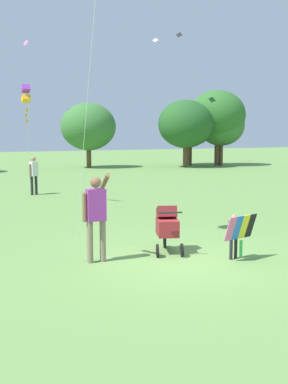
% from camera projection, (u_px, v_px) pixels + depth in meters
% --- Properties ---
extents(ground_plane, '(120.00, 120.00, 0.00)m').
position_uv_depth(ground_plane, '(181.00, 261.00, 9.55)').
color(ground_plane, '#668E47').
extents(treeline_distant, '(42.46, 6.67, 6.01)m').
position_uv_depth(treeline_distant, '(72.00, 122.00, 32.92)').
color(treeline_distant, brown).
rests_on(treeline_distant, ground).
extents(child_with_butterfly_kite, '(0.81, 0.42, 0.95)m').
position_uv_depth(child_with_butterfly_kite, '(236.00, 231.00, 9.62)').
color(child_with_butterfly_kite, '#232328').
rests_on(child_with_butterfly_kite, ground).
extents(person_adult_flyer, '(0.59, 0.52, 1.81)m').
position_uv_depth(person_adult_flyer, '(96.00, 211.00, 9.38)').
color(person_adult_flyer, '#7F705B').
rests_on(person_adult_flyer, ground).
extents(stroller, '(0.77, 1.12, 1.03)m').
position_uv_depth(stroller, '(167.00, 225.00, 10.21)').
color(stroller, black).
rests_on(stroller, ground).
extents(kite_orange_delta, '(0.70, 3.00, 4.55)m').
position_uv_depth(kite_orange_delta, '(26.00, 94.00, 18.89)').
color(kite_orange_delta, purple).
rests_on(kite_orange_delta, ground).
extents(person_sitting_far, '(0.45, 0.37, 1.62)m').
position_uv_depth(person_sitting_far, '(34.00, 172.00, 19.82)').
color(person_sitting_far, '#232328').
rests_on(person_sitting_far, ground).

